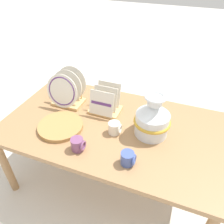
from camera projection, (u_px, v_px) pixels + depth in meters
name	position (u px, v px, depth m)	size (l,w,h in m)	color
ground_plane	(112.00, 177.00, 1.86)	(14.00, 14.00, 0.00)	beige
display_table	(112.00, 131.00, 1.54)	(1.49, 0.86, 0.59)	#9E754C
ceramic_vase	(152.00, 118.00, 1.36)	(0.24, 0.24, 0.29)	silver
dish_rack_round_plates	(67.00, 92.00, 1.63)	(0.25, 0.21, 0.27)	tan
dish_rack_square_plates	(105.00, 105.00, 1.59)	(0.22, 0.19, 0.20)	tan
wicker_charger_stack	(61.00, 126.00, 1.47)	(0.30, 0.30, 0.03)	#AD7F47
mug_plum_glaze	(78.00, 144.00, 1.30)	(0.08, 0.08, 0.08)	#7A4770
mug_cream_glaze	(115.00, 128.00, 1.41)	(0.08, 0.08, 0.08)	silver
mug_cobalt_glaze	(128.00, 158.00, 1.21)	(0.08, 0.08, 0.08)	#42569E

